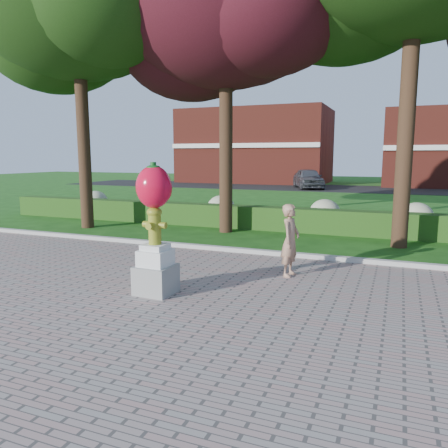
# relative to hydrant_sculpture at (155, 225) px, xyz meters

# --- Properties ---
(ground) EXTENTS (100.00, 100.00, 0.00)m
(ground) POSITION_rel_hydrant_sculpture_xyz_m (0.66, 0.86, -1.32)
(ground) COLOR #194812
(ground) RESTS_ON ground
(walkway) EXTENTS (40.00, 14.00, 0.04)m
(walkway) POSITION_rel_hydrant_sculpture_xyz_m (0.66, -3.14, -1.30)
(walkway) COLOR gray
(walkway) RESTS_ON ground
(curb) EXTENTS (40.00, 0.18, 0.15)m
(curb) POSITION_rel_hydrant_sculpture_xyz_m (0.66, 3.86, -1.24)
(curb) COLOR #ADADA5
(curb) RESTS_ON ground
(lawn_hedge) EXTENTS (24.00, 0.70, 0.80)m
(lawn_hedge) POSITION_rel_hydrant_sculpture_xyz_m (0.66, 7.86, -0.92)
(lawn_hedge) COLOR #1F4012
(lawn_hedge) RESTS_ON ground
(hydrangea_row) EXTENTS (20.10, 1.10, 0.99)m
(hydrangea_row) POSITION_rel_hydrant_sculpture_xyz_m (1.23, 8.86, -0.77)
(hydrangea_row) COLOR #A3AC83
(hydrangea_row) RESTS_ON ground
(street) EXTENTS (50.00, 8.00, 0.02)m
(street) POSITION_rel_hydrant_sculpture_xyz_m (0.66, 28.86, -1.31)
(street) COLOR black
(street) RESTS_ON ground
(building_left) EXTENTS (14.00, 8.00, 7.00)m
(building_left) POSITION_rel_hydrant_sculpture_xyz_m (-9.34, 34.86, 2.18)
(building_left) COLOR maroon
(building_left) RESTS_ON ground
(tree_mid_left) EXTENTS (8.25, 7.04, 10.69)m
(tree_mid_left) POSITION_rel_hydrant_sculpture_xyz_m (-1.44, 6.94, 5.98)
(tree_mid_left) COLOR black
(tree_mid_left) RESTS_ON ground
(hydrant_sculpture) EXTENTS (0.70, 0.67, 2.42)m
(hydrant_sculpture) POSITION_rel_hydrant_sculpture_xyz_m (0.00, 0.00, 0.00)
(hydrant_sculpture) COLOR gray
(hydrant_sculpture) RESTS_ON walkway
(woman) EXTENTS (0.43, 0.60, 1.53)m
(woman) POSITION_rel_hydrant_sculpture_xyz_m (2.02, 2.11, -0.51)
(woman) COLOR #A97B60
(woman) RESTS_ON walkway
(parked_car) EXTENTS (3.55, 5.05, 1.60)m
(parked_car) POSITION_rel_hydrant_sculpture_xyz_m (-2.68, 27.83, -0.50)
(parked_car) COLOR #44464C
(parked_car) RESTS_ON street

